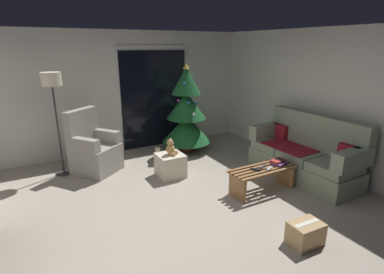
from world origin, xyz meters
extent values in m
plane|color=#9E9384|center=(0.00, 0.00, 0.00)|extent=(7.00, 7.00, 0.00)
cube|color=silver|center=(0.00, 3.06, 1.25)|extent=(5.72, 0.12, 2.50)
cube|color=silver|center=(2.86, 0.00, 1.25)|extent=(0.12, 6.00, 2.50)
cube|color=silver|center=(0.72, 2.99, 1.10)|extent=(1.60, 0.02, 2.20)
cube|color=black|center=(0.72, 2.97, 1.05)|extent=(1.50, 0.02, 2.10)
cube|color=gray|center=(2.25, 0.12, 0.17)|extent=(0.80, 1.91, 0.34)
cube|color=gray|center=(2.24, -0.50, 0.41)|extent=(0.69, 0.61, 0.14)
cube|color=gray|center=(2.23, 0.12, 0.41)|extent=(0.69, 0.61, 0.14)
cube|color=gray|center=(2.22, 0.74, 0.41)|extent=(0.69, 0.61, 0.14)
cube|color=gray|center=(2.55, 0.13, 0.78)|extent=(0.24, 1.90, 0.60)
cube|color=gray|center=(2.27, -0.75, 0.62)|extent=(0.76, 0.21, 0.28)
cube|color=gray|center=(2.23, 0.99, 0.62)|extent=(0.76, 0.21, 0.28)
cube|color=maroon|center=(2.21, 0.37, 0.49)|extent=(0.62, 0.91, 0.02)
cube|color=maroon|center=(2.42, -0.57, 0.62)|extent=(0.13, 0.32, 0.28)
cube|color=maroon|center=(2.40, 0.83, 0.62)|extent=(0.13, 0.32, 0.28)
cube|color=olive|center=(1.30, -0.13, 0.37)|extent=(1.10, 0.05, 0.04)
cube|color=olive|center=(1.30, -0.04, 0.37)|extent=(1.10, 0.05, 0.04)
cube|color=olive|center=(1.30, 0.05, 0.37)|extent=(1.10, 0.05, 0.04)
cube|color=olive|center=(1.30, 0.13, 0.37)|extent=(1.10, 0.05, 0.04)
cube|color=olive|center=(1.30, 0.22, 0.37)|extent=(1.10, 0.05, 0.04)
cube|color=olive|center=(0.81, 0.05, 0.18)|extent=(0.05, 0.36, 0.35)
cube|color=olive|center=(1.79, 0.05, 0.18)|extent=(0.05, 0.36, 0.35)
cube|color=#ADADB2|center=(1.35, -0.03, 0.40)|extent=(0.16, 0.10, 0.02)
cube|color=black|center=(1.14, 0.04, 0.40)|extent=(0.12, 0.15, 0.02)
cube|color=#333338|center=(1.31, 0.07, 0.40)|extent=(0.16, 0.09, 0.02)
cube|color=#6B3D7A|center=(1.63, 0.05, 0.41)|extent=(0.30, 0.25, 0.04)
cube|color=#A32D28|center=(1.62, 0.07, 0.44)|extent=(0.27, 0.19, 0.03)
cube|color=black|center=(1.65, 0.06, 0.46)|extent=(0.09, 0.15, 0.01)
cylinder|color=#4C1E19|center=(1.14, 2.27, 0.05)|extent=(0.36, 0.36, 0.10)
cylinder|color=brown|center=(1.14, 2.27, 0.16)|extent=(0.08, 0.08, 0.12)
cone|color=#195628|center=(1.14, 2.27, 0.50)|extent=(1.03, 1.03, 0.56)
cone|color=#195628|center=(1.14, 2.27, 1.01)|extent=(0.82, 0.82, 0.56)
cone|color=#195628|center=(1.14, 2.27, 1.52)|extent=(0.61, 0.61, 0.56)
sphere|color=blue|center=(1.06, 2.01, 1.11)|extent=(0.06, 0.06, 0.06)
sphere|color=blue|center=(1.31, 2.28, 1.50)|extent=(0.06, 0.06, 0.06)
sphere|color=white|center=(1.12, 1.93, 0.89)|extent=(0.06, 0.06, 0.06)
sphere|color=red|center=(1.27, 2.50, 1.19)|extent=(0.06, 0.06, 0.06)
sphere|color=#B233A5|center=(1.10, 2.56, 1.05)|extent=(0.06, 0.06, 0.06)
sphere|color=white|center=(1.31, 2.15, 1.35)|extent=(0.06, 0.06, 0.06)
sphere|color=#B233A5|center=(1.14, 2.68, 0.68)|extent=(0.06, 0.06, 0.06)
sphere|color=blue|center=(1.44, 2.37, 0.99)|extent=(0.06, 0.06, 0.06)
sphere|color=blue|center=(1.02, 2.14, 1.48)|extent=(0.06, 0.06, 0.06)
cone|color=#EAD14C|center=(1.14, 2.27, 1.80)|extent=(0.14, 0.14, 0.12)
cube|color=gray|center=(-0.80, 2.09, 0.16)|extent=(0.95, 0.95, 0.31)
cube|color=gray|center=(-0.80, 2.09, 0.40)|extent=(0.95, 0.95, 0.18)
cube|color=gray|center=(-0.96, 2.30, 0.81)|extent=(0.64, 0.54, 0.64)
cube|color=gray|center=(-0.56, 2.24, 0.60)|extent=(0.46, 0.55, 0.22)
cube|color=gray|center=(-1.01, 1.90, 0.60)|extent=(0.46, 0.55, 0.22)
cylinder|color=#2D2D30|center=(-1.35, 2.29, 0.01)|extent=(0.28, 0.28, 0.02)
cylinder|color=#2D2D30|center=(-1.35, 2.29, 0.80)|extent=(0.03, 0.03, 1.55)
cylinder|color=beige|center=(-1.35, 2.29, 1.67)|extent=(0.32, 0.32, 0.22)
cube|color=beige|center=(0.28, 1.26, 0.20)|extent=(0.44, 0.44, 0.40)
cylinder|color=tan|center=(0.36, 1.25, 0.43)|extent=(0.12, 0.13, 0.06)
cylinder|color=tan|center=(0.28, 1.18, 0.43)|extent=(0.12, 0.13, 0.06)
sphere|color=tan|center=(0.28, 1.26, 0.50)|extent=(0.15, 0.15, 0.15)
sphere|color=tan|center=(0.28, 1.26, 0.62)|extent=(0.11, 0.11, 0.11)
sphere|color=tan|center=(0.31, 1.22, 0.61)|extent=(0.04, 0.04, 0.04)
sphere|color=tan|center=(0.31, 1.29, 0.67)|extent=(0.04, 0.04, 0.04)
sphere|color=tan|center=(0.25, 1.24, 0.67)|extent=(0.04, 0.04, 0.04)
sphere|color=tan|center=(0.35, 1.29, 0.51)|extent=(0.06, 0.06, 0.06)
sphere|color=tan|center=(0.24, 1.20, 0.51)|extent=(0.06, 0.06, 0.06)
cylinder|color=beige|center=(0.39, 2.13, 0.03)|extent=(0.13, 0.12, 0.06)
cylinder|color=beige|center=(0.45, 2.05, 0.03)|extent=(0.13, 0.12, 0.06)
sphere|color=beige|center=(0.37, 2.05, 0.10)|extent=(0.15, 0.15, 0.15)
sphere|color=beige|center=(0.37, 2.05, 0.22)|extent=(0.11, 0.11, 0.11)
sphere|color=#F4E5C1|center=(0.41, 2.08, 0.21)|extent=(0.04, 0.04, 0.04)
sphere|color=beige|center=(0.35, 2.08, 0.27)|extent=(0.04, 0.04, 0.04)
sphere|color=beige|center=(0.40, 2.02, 0.27)|extent=(0.04, 0.04, 0.04)
sphere|color=beige|center=(0.34, 2.12, 0.11)|extent=(0.06, 0.06, 0.06)
sphere|color=beige|center=(0.44, 2.01, 0.11)|extent=(0.06, 0.06, 0.06)
cube|color=tan|center=(0.84, -1.19, 0.14)|extent=(0.39, 0.29, 0.27)
cube|color=beige|center=(0.84, -1.19, 0.27)|extent=(0.34, 0.08, 0.00)
camera|label=1|loc=(-1.73, -3.13, 2.21)|focal=27.91mm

